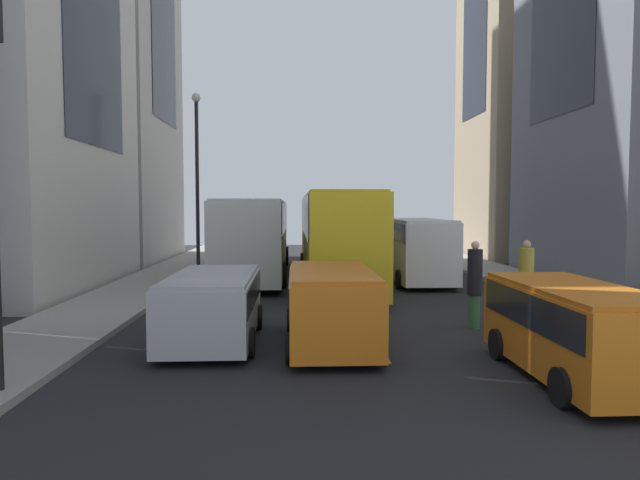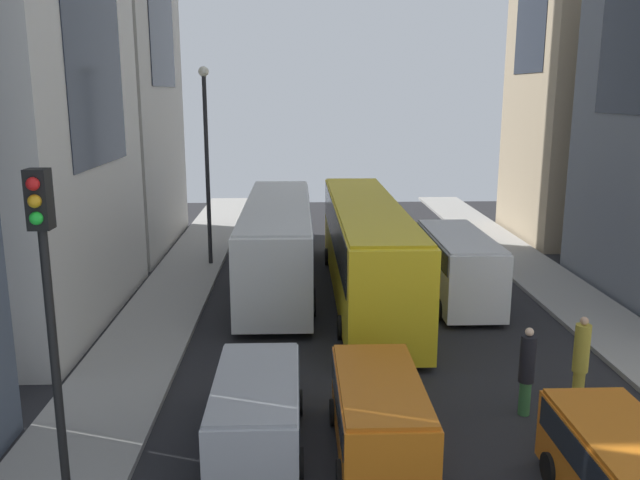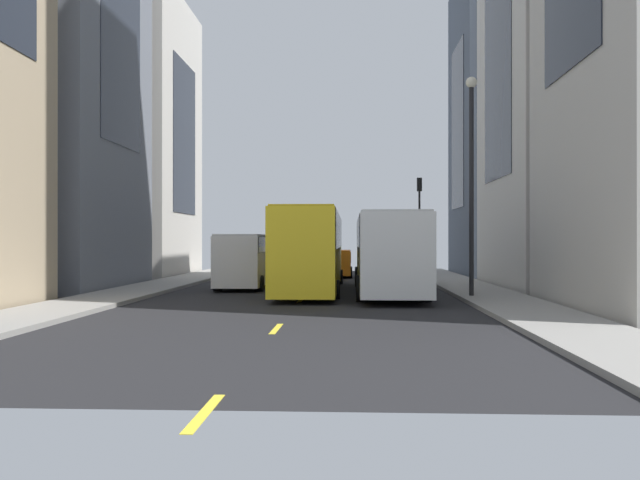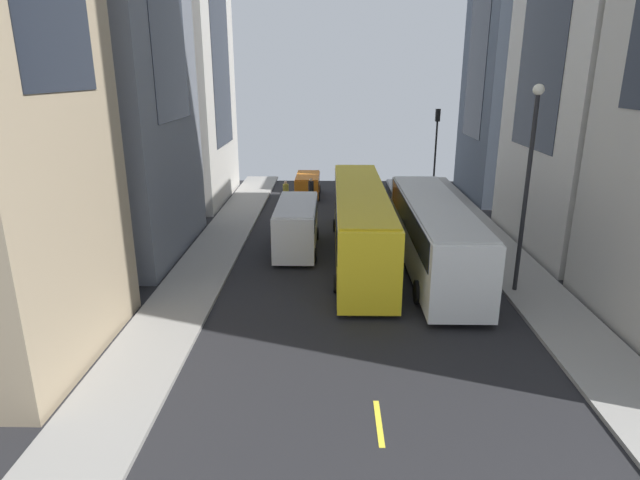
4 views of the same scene
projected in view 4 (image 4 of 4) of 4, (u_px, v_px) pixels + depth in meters
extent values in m
plane|color=black|center=(357.00, 263.00, 26.30)|extent=(41.75, 41.75, 0.00)
cube|color=gray|center=(508.00, 263.00, 26.12)|extent=(2.77, 44.00, 0.15)
cube|color=gray|center=(208.00, 260.00, 26.43)|extent=(2.77, 44.00, 0.15)
cube|color=yellow|center=(346.00, 181.00, 46.30)|extent=(0.16, 2.00, 0.01)
cube|color=yellow|center=(349.00, 203.00, 38.30)|extent=(0.16, 2.00, 0.01)
cube|color=yellow|center=(354.00, 238.00, 30.30)|extent=(0.16, 2.00, 0.01)
cube|color=yellow|center=(362.00, 297.00, 22.29)|extent=(0.16, 2.00, 0.01)
cube|color=yellow|center=(379.00, 423.00, 14.29)|extent=(0.16, 2.00, 0.01)
cube|color=#4C5666|center=(538.00, 60.00, 37.59)|extent=(8.56, 8.85, 19.91)
cube|color=#1E232D|center=(538.00, 60.00, 37.59)|extent=(8.64, 4.87, 10.95)
cube|color=beige|center=(615.00, 14.00, 25.52)|extent=(6.61, 10.62, 23.55)
cube|color=#1E232D|center=(615.00, 14.00, 25.52)|extent=(6.68, 5.84, 12.95)
cube|color=beige|center=(161.00, 72.00, 36.90)|extent=(8.55, 10.37, 18.18)
cube|color=#1E232D|center=(161.00, 72.00, 36.90)|extent=(8.64, 5.70, 10.00)
cube|color=silver|center=(433.00, 234.00, 24.95)|extent=(2.55, 12.92, 3.00)
cube|color=black|center=(434.00, 217.00, 24.70)|extent=(2.60, 11.89, 1.20)
cube|color=beige|center=(435.00, 202.00, 24.49)|extent=(2.45, 12.41, 0.08)
cylinder|color=black|center=(478.00, 293.00, 21.50)|extent=(0.46, 1.00, 1.00)
cylinder|color=black|center=(420.00, 292.00, 21.55)|extent=(0.46, 1.00, 1.00)
cylinder|color=black|center=(440.00, 235.00, 29.13)|extent=(0.46, 1.00, 1.00)
cylinder|color=black|center=(397.00, 235.00, 29.18)|extent=(0.46, 1.00, 1.00)
cube|color=yellow|center=(360.00, 222.00, 26.59)|extent=(2.45, 14.66, 3.30)
cube|color=black|center=(361.00, 206.00, 26.33)|extent=(2.50, 13.49, 1.48)
cube|color=gold|center=(361.00, 189.00, 26.07)|extent=(2.35, 14.08, 0.08)
cylinder|color=black|center=(391.00, 284.00, 22.68)|extent=(0.44, 0.76, 0.76)
cylinder|color=black|center=(339.00, 284.00, 22.73)|extent=(0.44, 0.76, 0.76)
cylinder|color=black|center=(375.00, 226.00, 31.34)|extent=(0.44, 0.76, 0.76)
cylinder|color=black|center=(337.00, 225.00, 31.39)|extent=(0.44, 0.76, 0.76)
cube|color=white|center=(297.00, 226.00, 27.81)|extent=(2.05, 5.93, 2.30)
cube|color=black|center=(296.00, 212.00, 27.58)|extent=(2.09, 5.46, 0.69)
cube|color=silver|center=(296.00, 204.00, 27.45)|extent=(1.97, 5.70, 0.08)
cylinder|color=black|center=(313.00, 255.00, 26.34)|extent=(0.37, 0.72, 0.72)
cylinder|color=black|center=(276.00, 255.00, 26.37)|extent=(0.37, 0.72, 0.72)
cylinder|color=black|center=(315.00, 234.00, 29.84)|extent=(0.37, 0.72, 0.72)
cylinder|color=black|center=(282.00, 233.00, 29.88)|extent=(0.37, 0.72, 0.72)
cube|color=orange|center=(308.00, 185.00, 40.11)|extent=(1.74, 4.28, 1.43)
cube|color=black|center=(308.00, 180.00, 40.00)|extent=(1.78, 3.94, 0.60)
cube|color=#BE6115|center=(308.00, 175.00, 39.88)|extent=(1.67, 4.11, 0.08)
cylinder|color=black|center=(318.00, 196.00, 39.00)|extent=(0.31, 0.62, 0.62)
cylinder|color=black|center=(296.00, 196.00, 39.04)|extent=(0.31, 0.62, 0.62)
cylinder|color=black|center=(319.00, 189.00, 41.53)|extent=(0.31, 0.62, 0.62)
cylinder|color=black|center=(298.00, 189.00, 41.56)|extent=(0.31, 0.62, 0.62)
cube|color=orange|center=(364.00, 192.00, 37.62)|extent=(1.80, 4.17, 1.45)
cube|color=black|center=(364.00, 187.00, 37.51)|extent=(1.84, 3.84, 0.61)
cube|color=#BE6115|center=(364.00, 182.00, 37.39)|extent=(1.73, 4.01, 0.08)
cylinder|color=black|center=(377.00, 205.00, 36.55)|extent=(0.32, 0.62, 0.62)
cylinder|color=black|center=(353.00, 205.00, 36.59)|extent=(0.32, 0.62, 0.62)
cylinder|color=black|center=(374.00, 196.00, 39.02)|extent=(0.32, 0.62, 0.62)
cylinder|color=black|center=(351.00, 196.00, 39.05)|extent=(0.32, 0.62, 0.62)
cube|color=#B7BABF|center=(402.00, 195.00, 37.12)|extent=(1.85, 4.26, 1.30)
cube|color=black|center=(402.00, 191.00, 37.02)|extent=(1.89, 3.92, 0.55)
cube|color=#9C9EA2|center=(402.00, 186.00, 36.91)|extent=(1.78, 4.09, 0.08)
cylinder|color=black|center=(416.00, 207.00, 36.00)|extent=(0.33, 0.62, 0.62)
cylinder|color=black|center=(391.00, 207.00, 36.04)|extent=(0.33, 0.62, 0.62)
cylinder|color=black|center=(411.00, 198.00, 38.52)|extent=(0.33, 0.62, 0.62)
cylinder|color=black|center=(387.00, 198.00, 38.55)|extent=(0.33, 0.62, 0.62)
cylinder|color=#336B38|center=(311.00, 204.00, 36.29)|extent=(0.28, 0.28, 0.85)
cylinder|color=black|center=(311.00, 190.00, 35.98)|extent=(0.37, 0.37, 1.15)
sphere|color=beige|center=(311.00, 180.00, 35.78)|extent=(0.20, 0.20, 0.20)
cylinder|color=gold|center=(286.00, 207.00, 35.59)|extent=(0.29, 0.29, 0.74)
cylinder|color=gold|center=(286.00, 193.00, 35.29)|extent=(0.39, 0.39, 1.23)
sphere|color=tan|center=(286.00, 183.00, 35.07)|extent=(0.21, 0.21, 0.21)
cylinder|color=black|center=(435.00, 158.00, 39.81)|extent=(0.14, 0.14, 5.47)
cube|color=black|center=(438.00, 115.00, 38.85)|extent=(0.32, 0.32, 0.90)
sphere|color=red|center=(438.00, 111.00, 38.94)|extent=(0.20, 0.20, 0.20)
sphere|color=orange|center=(437.00, 115.00, 39.01)|extent=(0.20, 0.20, 0.20)
sphere|color=green|center=(437.00, 118.00, 39.09)|extent=(0.20, 0.20, 0.20)
cylinder|color=black|center=(526.00, 197.00, 21.49)|extent=(0.18, 0.18, 8.12)
sphere|color=silver|center=(539.00, 90.00, 20.20)|extent=(0.44, 0.44, 0.44)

